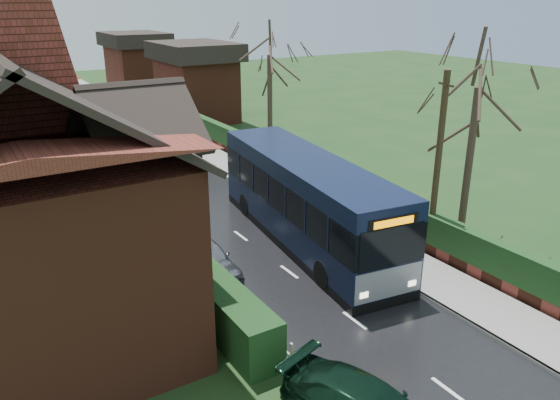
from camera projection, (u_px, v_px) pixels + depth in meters
ground at (319, 295)px, 19.57m from camera, size 140.00×140.00×0.00m
road at (204, 208)px, 27.52m from camera, size 6.00×100.00×0.02m
pavement at (275, 192)px, 29.60m from camera, size 2.50×100.00×0.14m
kerb_right at (256, 196)px, 29.01m from camera, size 0.12×100.00×0.14m
kerb_left at (145, 220)px, 26.00m from camera, size 0.12×100.00×0.10m
front_hedge at (164, 248)px, 21.34m from camera, size 1.20×16.00×1.60m
picket_fence at (183, 252)px, 21.83m from camera, size 0.10×16.00×0.90m
right_wall_hedge at (299, 171)px, 30.04m from camera, size 0.60×50.00×1.80m
brick_house at (15, 184)px, 17.52m from camera, size 9.30×14.60×10.30m
bus at (307, 202)px, 23.22m from camera, size 4.36×12.53×3.73m
car_silver at (205, 258)px, 20.79m from camera, size 1.64×3.98×1.35m
car_distant at (62, 95)px, 55.31m from camera, size 1.96×4.51×1.44m
bus_stop_sign at (315, 186)px, 25.75m from camera, size 0.07×0.37×2.49m
telegraph_pole at (438, 166)px, 21.35m from camera, size 0.37×0.95×7.52m
tree_right_near at (480, 76)px, 21.64m from camera, size 4.40×4.40×9.49m
tree_right_far at (270, 48)px, 36.35m from camera, size 4.74×4.74×9.15m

